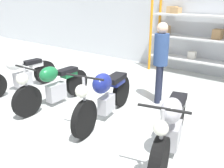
% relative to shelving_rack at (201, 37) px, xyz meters
% --- Properties ---
extents(ground_plane, '(30.00, 30.00, 0.00)m').
position_rel_shelving_rack_xyz_m(ground_plane, '(-0.30, -4.23, -1.19)').
color(ground_plane, silver).
extents(back_wall, '(30.00, 0.08, 3.60)m').
position_rel_shelving_rack_xyz_m(back_wall, '(-0.30, 0.36, 0.61)').
color(back_wall, silver).
rests_on(back_wall, ground_plane).
extents(shelving_rack, '(3.40, 0.63, 2.23)m').
position_rel_shelving_rack_xyz_m(shelving_rack, '(0.00, 0.00, 0.00)').
color(shelving_rack, orange).
rests_on(shelving_rack, ground_plane).
extents(motorcycle_white, '(0.70, 2.13, 1.01)m').
position_rel_shelving_rack_xyz_m(motorcycle_white, '(-3.09, -4.11, -0.76)').
color(motorcycle_white, black).
rests_on(motorcycle_white, ground_plane).
extents(motorcycle_green, '(0.63, 2.09, 1.03)m').
position_rel_shelving_rack_xyz_m(motorcycle_green, '(-1.67, -4.20, -0.71)').
color(motorcycle_green, black).
rests_on(motorcycle_green, ground_plane).
extents(motorcycle_blue, '(0.78, 2.16, 1.10)m').
position_rel_shelving_rack_xyz_m(motorcycle_blue, '(-0.32, -4.02, -0.66)').
color(motorcycle_blue, black).
rests_on(motorcycle_blue, ground_plane).
extents(motorcycle_silver, '(0.86, 2.15, 1.08)m').
position_rel_shelving_rack_xyz_m(motorcycle_silver, '(1.19, -4.27, -0.72)').
color(motorcycle_silver, black).
rests_on(motorcycle_silver, ground_plane).
extents(person_browsing, '(0.40, 0.40, 1.81)m').
position_rel_shelving_rack_xyz_m(person_browsing, '(0.06, -2.56, -0.12)').
color(person_browsing, '#1E2338').
rests_on(person_browsing, ground_plane).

